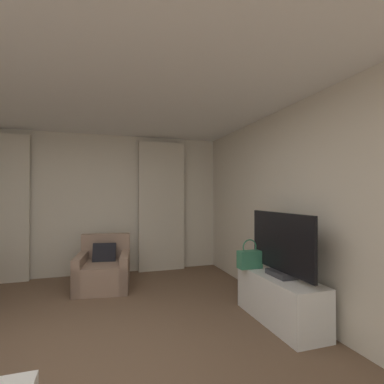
{
  "coord_description": "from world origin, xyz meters",
  "views": [
    {
      "loc": [
        0.21,
        -2.66,
        1.47
      ],
      "look_at": [
        1.43,
        1.15,
        1.51
      ],
      "focal_mm": 27.07,
      "sensor_mm": 36.0,
      "label": 1
    }
  ],
  "objects_px": {
    "tv_flatscreen": "(281,246)",
    "handbag_primary": "(250,259)",
    "tv_console": "(279,299)",
    "armchair": "(104,271)"
  },
  "relations": [
    {
      "from": "tv_flatscreen",
      "to": "handbag_primary",
      "type": "bearing_deg",
      "value": 109.84
    },
    {
      "from": "tv_console",
      "to": "handbag_primary",
      "type": "xyz_separation_m",
      "value": [
        -0.16,
        0.41,
        0.39
      ]
    },
    {
      "from": "armchair",
      "to": "tv_console",
      "type": "relative_size",
      "value": 0.79
    },
    {
      "from": "tv_flatscreen",
      "to": "armchair",
      "type": "bearing_deg",
      "value": 134.62
    },
    {
      "from": "armchair",
      "to": "tv_flatscreen",
      "type": "bearing_deg",
      "value": -45.38
    },
    {
      "from": "armchair",
      "to": "handbag_primary",
      "type": "distance_m",
      "value": 2.34
    },
    {
      "from": "armchair",
      "to": "tv_console",
      "type": "bearing_deg",
      "value": -44.86
    },
    {
      "from": "handbag_primary",
      "to": "armchair",
      "type": "bearing_deg",
      "value": 139.51
    },
    {
      "from": "armchair",
      "to": "tv_flatscreen",
      "type": "xyz_separation_m",
      "value": [
        1.92,
        -1.94,
        0.61
      ]
    },
    {
      "from": "tv_flatscreen",
      "to": "handbag_primary",
      "type": "relative_size",
      "value": 3.06
    }
  ]
}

